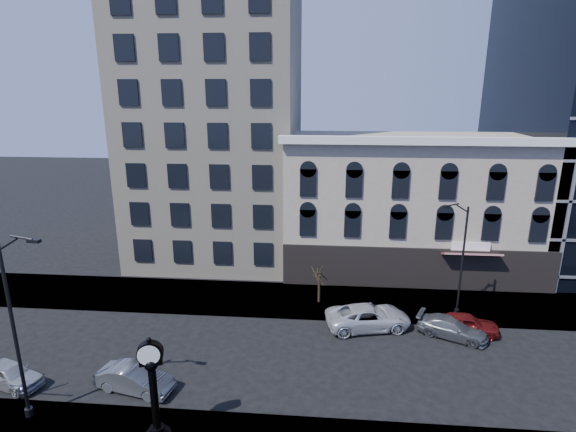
# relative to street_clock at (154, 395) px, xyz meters

# --- Properties ---
(ground) EXTENTS (160.00, 160.00, 0.00)m
(ground) POSITION_rel_street_clock_xyz_m (3.14, 7.15, -2.55)
(ground) COLOR black
(ground) RESTS_ON ground
(sidewalk_far) EXTENTS (160.00, 6.00, 0.12)m
(sidewalk_far) POSITION_rel_street_clock_xyz_m (3.14, 15.15, -2.49)
(sidewalk_far) COLOR gray
(sidewalk_far) RESTS_ON ground
(cream_tower) EXTENTS (15.90, 15.40, 42.50)m
(cream_tower) POSITION_rel_street_clock_xyz_m (-2.97, 26.03, 16.77)
(cream_tower) COLOR beige
(cream_tower) RESTS_ON ground
(victorian_row) EXTENTS (22.60, 11.19, 12.50)m
(victorian_row) POSITION_rel_street_clock_xyz_m (15.15, 23.04, 3.44)
(victorian_row) COLOR #B0A391
(victorian_row) RESTS_ON ground
(street_clock) EXTENTS (1.22, 1.22, 5.38)m
(street_clock) POSITION_rel_street_clock_xyz_m (0.00, 0.00, 0.00)
(street_clock) COLOR black
(street_clock) RESTS_ON sidewalk_near
(street_lamp_near) EXTENTS (2.53, 0.59, 9.79)m
(street_lamp_near) POSITION_rel_street_clock_xyz_m (-6.32, 0.93, 4.95)
(street_lamp_near) COLOR black
(street_lamp_near) RESTS_ON sidewalk_near
(street_lamp_far) EXTENTS (2.08, 1.10, 8.56)m
(street_lamp_far) POSITION_rel_street_clock_xyz_m (16.72, 13.55, 4.03)
(street_lamp_far) COLOR black
(street_lamp_far) RESTS_ON sidewalk_far
(bare_tree_far) EXTENTS (2.07, 2.07, 3.55)m
(bare_tree_far) POSITION_rel_street_clock_xyz_m (7.22, 14.85, 0.23)
(bare_tree_far) COLOR #312618
(bare_tree_far) RESTS_ON sidewalk_far
(car_near_a) EXTENTS (4.30, 2.70, 1.37)m
(car_near_a) POSITION_rel_street_clock_xyz_m (-9.73, 3.39, -1.87)
(car_near_a) COLOR #A5A8AD
(car_near_a) RESTS_ON ground
(car_near_b) EXTENTS (4.50, 2.35, 1.41)m
(car_near_b) POSITION_rel_street_clock_xyz_m (-2.59, 3.56, -1.85)
(car_near_b) COLOR #595B60
(car_near_b) RESTS_ON ground
(car_far_a) EXTENTS (6.25, 3.88, 1.61)m
(car_far_a) POSITION_rel_street_clock_xyz_m (10.68, 11.45, -1.75)
(car_far_a) COLOR silver
(car_far_a) RESTS_ON ground
(car_far_b) EXTENTS (4.89, 3.58, 1.32)m
(car_far_b) POSITION_rel_street_clock_xyz_m (16.15, 10.72, -1.90)
(car_far_b) COLOR #595B60
(car_far_b) RESTS_ON ground
(car_far_c) EXTENTS (4.33, 2.00, 1.44)m
(car_far_c) POSITION_rel_street_clock_xyz_m (17.19, 11.21, -1.83)
(car_far_c) COLOR maroon
(car_far_c) RESTS_ON ground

